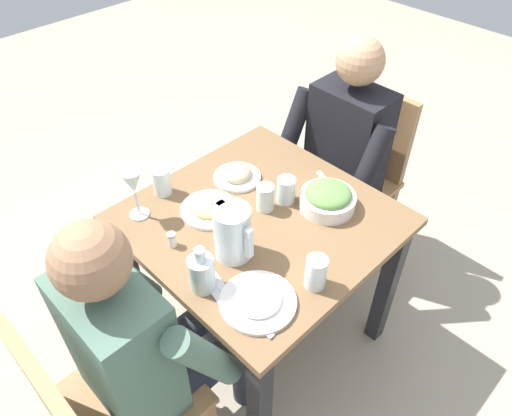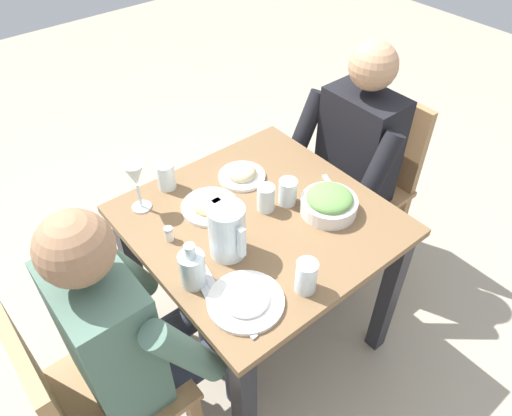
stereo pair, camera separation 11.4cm
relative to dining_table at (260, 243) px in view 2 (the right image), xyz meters
The scene contains 22 objects.
ground_plane 0.59m from the dining_table, ahead, with size 8.00×8.00×0.00m, color #9E937F.
dining_table is the anchor object (origin of this frame).
chair_near 0.75m from the dining_table, 83.63° to the right, with size 0.40×0.40×0.86m.
chair_far 0.76m from the dining_table, 97.18° to the left, with size 0.40×0.40×0.86m.
diner_near 0.55m from the dining_table, 81.26° to the right, with size 0.48×0.53×1.16m.
diner_far 0.55m from the dining_table, 99.85° to the left, with size 0.48×0.53×1.16m.
water_pitcher 0.30m from the dining_table, 72.07° to the right, with size 0.16×0.12×0.19m.
salad_bowl 0.30m from the dining_table, 58.62° to the left, with size 0.20×0.20×0.09m.
plate_beans 0.28m from the dining_table, 157.72° to the left, with size 0.18×0.18×0.06m.
plate_fries 0.24m from the dining_table, 144.56° to the right, with size 0.21×0.21×0.05m.
plate_yoghurt 0.40m from the dining_table, 46.01° to the right, with size 0.23×0.23×0.04m.
water_glass_by_pitcher 0.39m from the dining_table, 15.73° to the right, with size 0.07×0.07×0.11m, color silver.
water_glass_near_right 0.19m from the dining_table, 116.33° to the left, with size 0.06×0.06×0.10m, color silver.
water_glass_near_left 0.43m from the dining_table, 154.96° to the right, with size 0.07×0.07×0.11m, color silver.
water_glass_center 0.22m from the dining_table, 91.85° to the left, with size 0.07×0.07×0.10m, color silver.
wine_glass 0.51m from the dining_table, 136.26° to the right, with size 0.08×0.08×0.20m.
oil_carafe 0.40m from the dining_table, 74.46° to the right, with size 0.08×0.08×0.16m.
salt_shaker 0.36m from the dining_table, 109.72° to the right, with size 0.03×0.03×0.05m.
fork_near 0.38m from the dining_table, 69.11° to the right, with size 0.17×0.03×0.01m, color silver.
knife_near 0.44m from the dining_table, 49.50° to the right, with size 0.18×0.02×0.01m, color silver.
fork_far 0.33m from the dining_table, 76.50° to the right, with size 0.17×0.03×0.01m, color silver.
knife_far 0.34m from the dining_table, 78.04° to the left, with size 0.18×0.02×0.01m, color silver.
Camera 2 is at (0.94, -0.78, 1.88)m, focal length 33.61 mm.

